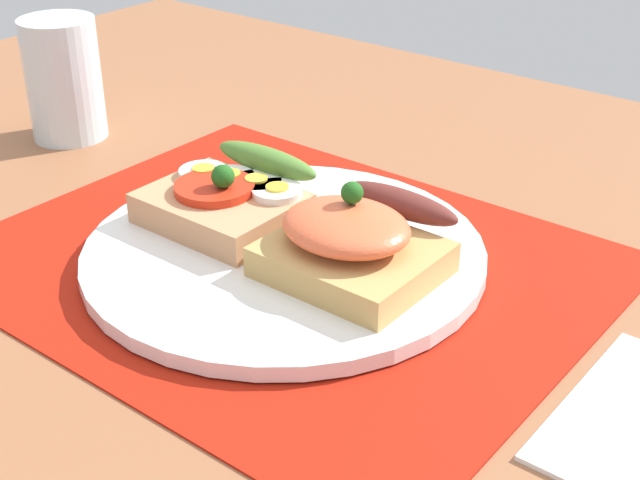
{
  "coord_description": "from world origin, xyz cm",
  "views": [
    {
      "loc": [
        33.86,
        -38.92,
        29.83
      ],
      "look_at": [
        3.0,
        0.0,
        2.81
      ],
      "focal_mm": 50.66,
      "sensor_mm": 36.0,
      "label": 1
    }
  ],
  "objects_px": {
    "plate": "(284,253)",
    "drinking_glass": "(64,79)",
    "sandwich_salmon": "(358,239)",
    "sandwich_egg_tomato": "(231,196)"
  },
  "relations": [
    {
      "from": "plate",
      "to": "sandwich_salmon",
      "type": "height_order",
      "value": "sandwich_salmon"
    },
    {
      "from": "plate",
      "to": "sandwich_salmon",
      "type": "distance_m",
      "value": 0.06
    },
    {
      "from": "sandwich_egg_tomato",
      "to": "sandwich_salmon",
      "type": "relative_size",
      "value": 0.99
    },
    {
      "from": "sandwich_salmon",
      "to": "drinking_glass",
      "type": "distance_m",
      "value": 0.35
    },
    {
      "from": "sandwich_salmon",
      "to": "drinking_glass",
      "type": "relative_size",
      "value": 0.99
    },
    {
      "from": "sandwich_egg_tomato",
      "to": "drinking_glass",
      "type": "height_order",
      "value": "drinking_glass"
    },
    {
      "from": "sandwich_egg_tomato",
      "to": "sandwich_salmon",
      "type": "distance_m",
      "value": 0.11
    },
    {
      "from": "plate",
      "to": "sandwich_egg_tomato",
      "type": "distance_m",
      "value": 0.06
    },
    {
      "from": "plate",
      "to": "drinking_glass",
      "type": "bearing_deg",
      "value": 169.36
    },
    {
      "from": "sandwich_salmon",
      "to": "drinking_glass",
      "type": "height_order",
      "value": "drinking_glass"
    }
  ]
}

